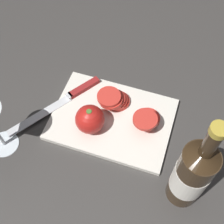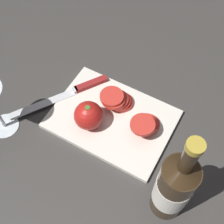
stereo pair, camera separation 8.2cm
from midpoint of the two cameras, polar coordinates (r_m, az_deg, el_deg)
The scene contains 7 objects.
ground_plane at distance 0.87m, azimuth -0.90°, elevation -0.21°, with size 3.00×3.00×0.00m, color #383533.
cutting_board at distance 0.85m, azimuth -2.75°, elevation -1.53°, with size 0.32×0.23×0.01m.
wine_bottle at distance 0.68m, azimuth 10.97°, elevation -11.53°, with size 0.08×0.08×0.32m.
whole_tomato at distance 0.80m, azimuth -6.98°, elevation -1.57°, with size 0.08×0.08×0.08m.
knife at distance 0.89m, azimuth -9.80°, elevation 2.94°, with size 0.18×0.25×0.01m.
tomato_slice_stack_near at distance 0.85m, azimuth -2.46°, elevation 2.16°, with size 0.08×0.09×0.05m.
tomato_slice_stack_far at distance 0.82m, azimuth 3.53°, elevation -1.51°, with size 0.07×0.09×0.05m.
Camera 1 is at (-0.12, 0.45, 0.74)m, focal length 50.00 mm.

